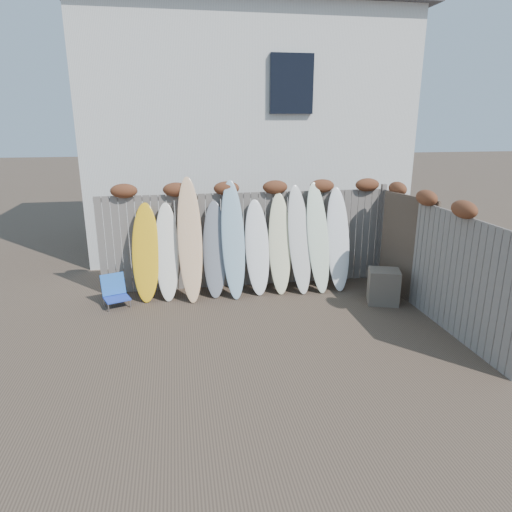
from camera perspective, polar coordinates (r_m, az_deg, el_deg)
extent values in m
plane|color=#493A2D|center=(7.72, 1.56, -9.68)|extent=(80.00, 80.00, 0.00)
cube|color=slate|center=(9.59, -1.24, 2.03)|extent=(6.00, 0.10, 2.00)
cube|color=slate|center=(10.44, 15.28, 2.95)|extent=(0.10, 0.10, 2.10)
ellipsoid|color=brown|center=(9.28, -16.19, 7.82)|extent=(0.52, 0.28, 0.28)
ellipsoid|color=brown|center=(9.23, -9.96, 8.18)|extent=(0.52, 0.28, 0.28)
ellipsoid|color=brown|center=(9.28, -3.71, 8.44)|extent=(0.52, 0.28, 0.28)
ellipsoid|color=brown|center=(9.44, 2.40, 8.60)|extent=(0.52, 0.28, 0.28)
ellipsoid|color=brown|center=(9.70, 8.25, 8.67)|extent=(0.52, 0.28, 0.28)
ellipsoid|color=brown|center=(10.05, 13.74, 8.64)|extent=(0.52, 0.28, 0.28)
cube|color=slate|center=(8.59, 21.35, -0.90)|extent=(0.10, 4.40, 2.00)
ellipsoid|color=brown|center=(7.75, 24.58, 5.32)|extent=(0.28, 0.56, 0.28)
ellipsoid|color=brown|center=(8.66, 20.55, 6.83)|extent=(0.28, 0.56, 0.28)
ellipsoid|color=brown|center=(9.62, 17.29, 8.02)|extent=(0.28, 0.56, 0.28)
cube|color=silver|center=(13.41, -1.86, 14.87)|extent=(8.00, 5.00, 6.00)
cube|color=black|center=(11.08, 4.46, 20.66)|extent=(1.00, 0.12, 1.30)
cube|color=#3F3F44|center=(13.68, -2.00, 28.18)|extent=(8.50, 5.50, 0.35)
cube|color=blue|center=(9.09, -17.00, -5.10)|extent=(0.56, 0.52, 0.03)
cube|color=blue|center=(9.21, -17.44, -3.37)|extent=(0.46, 0.29, 0.41)
cylinder|color=#A1A2A8|center=(8.93, -17.95, -6.16)|extent=(0.03, 0.03, 0.17)
cylinder|color=#A6A7AE|center=(9.23, -18.44, -5.45)|extent=(0.03, 0.03, 0.17)
cylinder|color=#B2B2B9|center=(9.01, -15.42, -5.72)|extent=(0.03, 0.03, 0.17)
cylinder|color=#B0B0B7|center=(9.31, -15.99, -5.03)|extent=(0.03, 0.03, 0.17)
cube|color=brown|center=(9.16, 15.64, -3.68)|extent=(0.69, 0.63, 0.67)
cube|color=#3E3326|center=(9.31, 18.27, 0.91)|extent=(0.43, 1.33, 2.06)
ellipsoid|color=yellow|center=(9.14, -13.62, 0.44)|extent=(0.58, 0.72, 1.88)
ellipsoid|color=white|center=(9.10, -11.06, 0.50)|extent=(0.49, 0.69, 1.87)
ellipsoid|color=#EBBD7C|center=(8.96, -8.26, 2.04)|extent=(0.47, 0.83, 2.37)
ellipsoid|color=slate|center=(9.14, -5.18, 0.83)|extent=(0.53, 0.71, 1.88)
ellipsoid|color=#8EB1C5|center=(9.05, -2.87, 2.06)|extent=(0.47, 0.81, 2.29)
ellipsoid|color=white|center=(9.24, 0.15, 1.09)|extent=(0.50, 0.68, 1.88)
ellipsoid|color=#F4F1BB|center=(9.31, 3.00, 1.58)|extent=(0.51, 0.75, 2.01)
ellipsoid|color=silver|center=(9.35, 5.44, 2.07)|extent=(0.52, 0.80, 2.16)
ellipsoid|color=silver|center=(9.45, 7.76, 2.29)|extent=(0.52, 0.81, 2.20)
ellipsoid|color=white|center=(9.63, 10.21, 2.10)|extent=(0.52, 0.76, 2.09)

